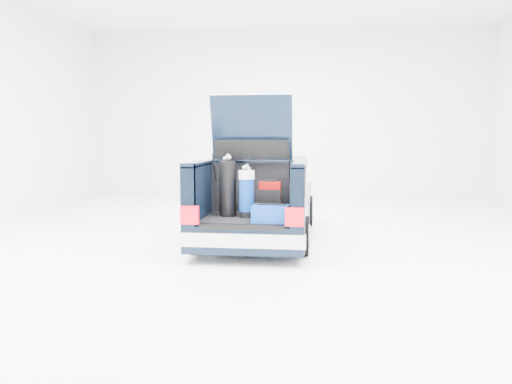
# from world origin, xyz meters

# --- Properties ---
(ground) EXTENTS (14.00, 14.00, 0.00)m
(ground) POSITION_xyz_m (0.00, 0.00, 0.00)
(ground) COLOR white
(ground) RESTS_ON ground
(car) EXTENTS (1.87, 4.65, 2.47)m
(car) POSITION_xyz_m (-0.00, 0.11, 0.67)
(car) COLOR black
(car) RESTS_ON ground
(red_suitcase) EXTENTS (0.34, 0.22, 0.55)m
(red_suitcase) POSITION_xyz_m (0.31, -1.24, 0.86)
(red_suitcase) COLOR #750703
(red_suitcase) RESTS_ON car
(black_golf_bag) EXTENTS (0.27, 0.30, 0.94)m
(black_golf_bag) POSITION_xyz_m (-0.33, -1.39, 1.03)
(black_golf_bag) COLOR black
(black_golf_bag) RESTS_ON car
(blue_golf_bag) EXTENTS (0.26, 0.26, 0.81)m
(blue_golf_bag) POSITION_xyz_m (-0.02, -1.48, 0.97)
(blue_golf_bag) COLOR black
(blue_golf_bag) RESTS_ON car
(blue_duffel) EXTENTS (0.54, 0.37, 0.27)m
(blue_duffel) POSITION_xyz_m (0.39, -1.90, 0.72)
(blue_duffel) COLOR navy
(blue_duffel) RESTS_ON car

